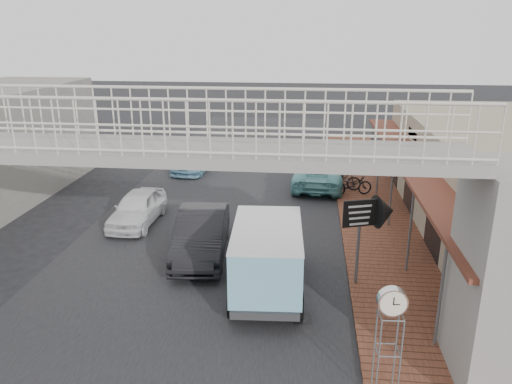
% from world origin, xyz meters
% --- Properties ---
extents(ground, '(120.00, 120.00, 0.00)m').
position_xyz_m(ground, '(0.00, 0.00, 0.00)').
color(ground, black).
rests_on(ground, ground).
extents(road_strip, '(10.00, 60.00, 0.01)m').
position_xyz_m(road_strip, '(0.00, 0.00, 0.01)').
color(road_strip, black).
rests_on(road_strip, ground).
extents(sidewalk, '(3.00, 40.00, 0.10)m').
position_xyz_m(sidewalk, '(6.50, 3.00, 0.05)').
color(sidewalk, brown).
rests_on(sidewalk, ground).
extents(shophouse_row, '(7.20, 18.00, 4.00)m').
position_xyz_m(shophouse_row, '(10.97, 4.00, 2.01)').
color(shophouse_row, gray).
rests_on(shophouse_row, ground).
extents(footbridge, '(16.40, 2.40, 6.34)m').
position_xyz_m(footbridge, '(0.00, -4.00, 3.18)').
color(footbridge, gray).
rests_on(footbridge, ground).
extents(white_hatchback, '(1.65, 3.92, 1.32)m').
position_xyz_m(white_hatchback, '(-3.22, 4.33, 0.66)').
color(white_hatchback, white).
rests_on(white_hatchback, ground).
extents(dark_sedan, '(2.10, 4.89, 1.56)m').
position_xyz_m(dark_sedan, '(0.00, 1.70, 0.78)').
color(dark_sedan, black).
rests_on(dark_sedan, ground).
extents(angkot_curb, '(2.79, 5.34, 1.44)m').
position_xyz_m(angkot_curb, '(4.20, 10.26, 0.72)').
color(angkot_curb, '#66AEB2').
rests_on(angkot_curb, ground).
extents(angkot_far, '(2.23, 4.47, 1.25)m').
position_xyz_m(angkot_far, '(-2.68, 12.55, 0.62)').
color(angkot_far, '#6DA1BD').
rests_on(angkot_far, ground).
extents(angkot_van, '(2.28, 4.56, 2.18)m').
position_xyz_m(angkot_van, '(2.50, -0.66, 1.39)').
color(angkot_van, black).
rests_on(angkot_van, ground).
extents(motorcycle_near, '(2.06, 1.25, 1.02)m').
position_xyz_m(motorcycle_near, '(5.70, 8.62, 0.61)').
color(motorcycle_near, black).
rests_on(motorcycle_near, sidewalk).
extents(motorcycle_far, '(1.84, 0.74, 1.08)m').
position_xyz_m(motorcycle_far, '(5.30, 9.42, 0.64)').
color(motorcycle_far, black).
rests_on(motorcycle_far, sidewalk).
extents(street_clock, '(0.63, 0.51, 2.52)m').
position_xyz_m(street_clock, '(5.41, -4.86, 2.19)').
color(street_clock, '#59595B').
rests_on(street_clock, sidewalk).
extents(arrow_sign, '(1.70, 1.14, 2.81)m').
position_xyz_m(arrow_sign, '(5.86, 0.21, 2.37)').
color(arrow_sign, '#59595B').
rests_on(arrow_sign, sidewalk).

